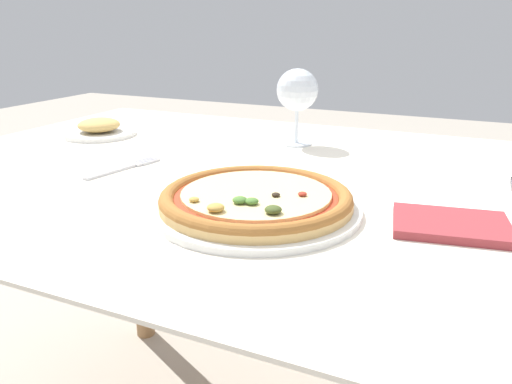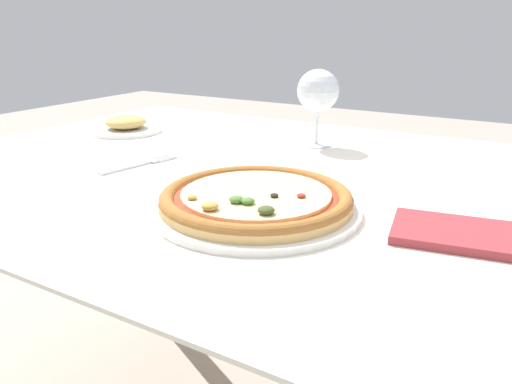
% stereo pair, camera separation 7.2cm
% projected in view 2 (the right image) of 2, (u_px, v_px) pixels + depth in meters
% --- Properties ---
extents(dining_table, '(1.39, 0.96, 0.75)m').
position_uv_depth(dining_table, '(269.00, 217.00, 0.94)').
color(dining_table, '#997047').
rests_on(dining_table, ground_plane).
extents(pizza_plate, '(0.31, 0.31, 0.04)m').
position_uv_depth(pizza_plate, '(256.00, 200.00, 0.73)').
color(pizza_plate, white).
rests_on(pizza_plate, dining_table).
extents(fork, '(0.05, 0.17, 0.00)m').
position_uv_depth(fork, '(141.00, 164.00, 0.97)').
color(fork, silver).
rests_on(fork, dining_table).
extents(wine_glass_far_left, '(0.09, 0.09, 0.17)m').
position_uv_depth(wine_glass_far_left, '(318.00, 92.00, 1.08)').
color(wine_glass_far_left, silver).
rests_on(wine_glass_far_left, dining_table).
extents(side_plate, '(0.17, 0.17, 0.04)m').
position_uv_depth(side_plate, '(126.00, 126.00, 1.25)').
color(side_plate, white).
rests_on(side_plate, dining_table).
extents(napkin_folded, '(0.17, 0.13, 0.01)m').
position_uv_depth(napkin_folded, '(452.00, 233.00, 0.64)').
color(napkin_folded, '#933338').
rests_on(napkin_folded, dining_table).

